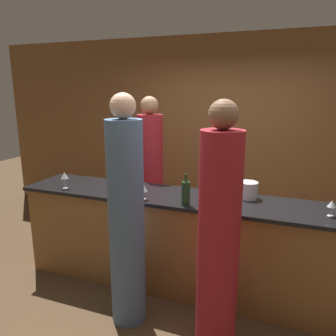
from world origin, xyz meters
The scene contains 11 objects.
ground_plane centered at (0.00, 0.00, 0.00)m, with size 14.00×14.00×0.00m, color #4C3823.
back_wall centered at (0.00, 1.87, 1.40)m, with size 8.00×0.06×2.80m.
bar_counter centered at (0.00, 0.00, 0.50)m, with size 3.65×0.64×1.00m.
bartender centered at (-0.74, 0.66, 0.92)m, with size 0.32×0.32×1.95m.
guest_0 centered at (-0.39, -0.64, 0.95)m, with size 0.30×0.30×2.01m.
guest_1 centered at (0.41, -0.69, 0.93)m, with size 0.32×0.32×1.97m.
wine_bottle_0 centered at (0.00, -0.23, 1.11)m, with size 0.08×0.08×0.29m.
ice_bucket centered at (0.51, 0.18, 1.08)m, with size 0.19×0.19×0.16m.
wine_glass_0 centered at (-0.43, -0.23, 1.11)m, with size 0.08×0.08×0.16m.
wine_glass_1 centered at (-1.36, -0.19, 1.13)m, with size 0.08×0.08×0.18m.
wine_glass_2 centered at (1.22, -0.07, 1.10)m, with size 0.07×0.07×0.14m.
Camera 1 is at (0.85, -2.95, 2.03)m, focal length 35.00 mm.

